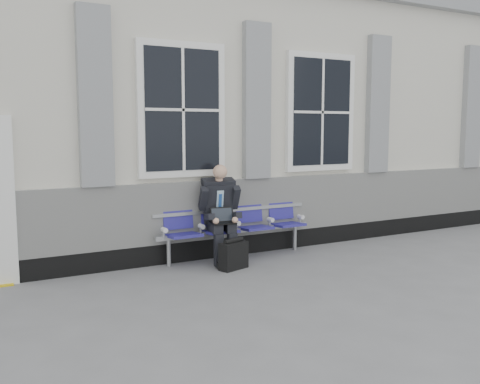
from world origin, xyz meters
TOP-DOWN VIEW (x-y plane):
  - ground at (0.00, 0.00)m, footprint 70.00×70.00m
  - station_building at (-0.02, 3.47)m, footprint 14.40×4.40m
  - bench at (-1.35, 1.32)m, footprint 2.60×0.47m
  - businessman at (-1.67, 1.19)m, footprint 0.63×0.85m
  - briefcase at (-1.70, 0.71)m, footprint 0.47×0.31m

SIDE VIEW (x-z plane):
  - ground at x=0.00m, z-range 0.00..0.00m
  - briefcase at x=-1.70m, z-range -0.02..0.43m
  - bench at x=-1.35m, z-range 0.10..1.01m
  - businessman at x=-1.67m, z-range 0.05..1.51m
  - station_building at x=-0.02m, z-range -0.02..4.47m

